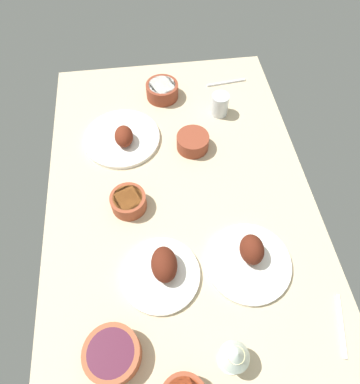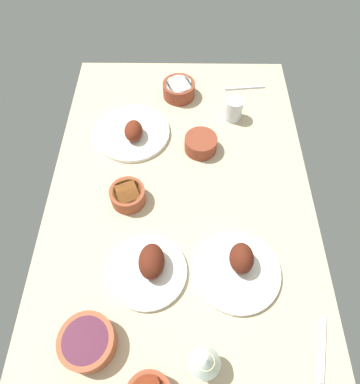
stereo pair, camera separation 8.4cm
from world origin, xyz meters
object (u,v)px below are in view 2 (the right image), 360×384
(plate_center_main, at_px, (239,267))
(wine_glass, at_px, (206,362))
(plate_near_viewer, at_px, (132,132))
(bowl_soup, at_px, (128,195))
(spoon_loose, at_px, (323,348))
(bowl_cream, at_px, (179,89))
(water_tumbler, at_px, (234,109))
(fork_loose, at_px, (245,88))
(plate_far_side, at_px, (149,267))
(bowl_onions, at_px, (88,342))
(bowl_pasta, at_px, (201,143))

(plate_center_main, bearing_deg, wine_glass, -23.04)
(plate_near_viewer, height_order, wine_glass, wine_glass)
(bowl_soup, relative_size, spoon_loose, 0.70)
(wine_glass, bearing_deg, bowl_cream, -175.72)
(bowl_soup, xyz_separation_m, bowl_cream, (-0.51, 0.16, 0.00))
(bowl_cream, xyz_separation_m, wine_glass, (1.01, 0.08, 0.07))
(plate_near_viewer, bearing_deg, water_tumbler, 104.02)
(fork_loose, bearing_deg, plate_far_side, 59.99)
(bowl_onions, distance_m, spoon_loose, 0.62)
(bowl_cream, xyz_separation_m, water_tumbler, (0.12, 0.21, 0.01))
(bowl_pasta, distance_m, bowl_cream, 0.30)
(bowl_pasta, bearing_deg, bowl_onions, -24.59)
(bowl_soup, relative_size, bowl_onions, 0.80)
(spoon_loose, bearing_deg, plate_far_side, 80.76)
(plate_far_side, distance_m, bowl_soup, 0.26)
(plate_near_viewer, height_order, bowl_pasta, plate_near_viewer)
(bowl_cream, bearing_deg, bowl_soup, -17.65)
(bowl_cream, relative_size, spoon_loose, 0.79)
(plate_far_side, xyz_separation_m, spoon_loose, (0.21, 0.47, -0.02))
(plate_near_viewer, distance_m, wine_glass, 0.83)
(plate_far_side, height_order, fork_loose, plate_far_side)
(wine_glass, bearing_deg, bowl_pasta, 179.36)
(bowl_pasta, distance_m, water_tumbler, 0.21)
(bowl_cream, bearing_deg, plate_near_viewer, -38.07)
(plate_center_main, relative_size, water_tumbler, 2.87)
(fork_loose, distance_m, spoon_loose, 1.02)
(bowl_soup, xyz_separation_m, spoon_loose, (0.45, 0.56, -0.03))
(plate_center_main, distance_m, plate_far_side, 0.26)
(bowl_cream, bearing_deg, plate_center_main, 13.84)
(plate_near_viewer, height_order, fork_loose, plate_near_viewer)
(bowl_onions, distance_m, wine_glass, 0.31)
(bowl_pasta, xyz_separation_m, spoon_loose, (0.68, 0.31, -0.03))
(wine_glass, bearing_deg, bowl_soup, -154.41)
(bowl_onions, distance_m, bowl_pasta, 0.74)
(bowl_pasta, xyz_separation_m, water_tumbler, (-0.16, 0.13, 0.01))
(plate_near_viewer, bearing_deg, bowl_pasta, 75.88)
(plate_near_viewer, bearing_deg, fork_loose, 120.49)
(bowl_soup, height_order, bowl_cream, bowl_cream)
(plate_far_side, distance_m, bowl_onions, 0.25)
(fork_loose, bearing_deg, bowl_pasta, 53.41)
(plate_near_viewer, xyz_separation_m, spoon_loose, (0.74, 0.57, -0.01))
(bowl_cream, height_order, spoon_loose, bowl_cream)
(bowl_soup, bearing_deg, spoon_loose, 50.85)
(bowl_onions, relative_size, wine_glass, 1.04)
(plate_center_main, xyz_separation_m, bowl_soup, (-0.24, -0.35, 0.01))
(plate_far_side, xyz_separation_m, bowl_pasta, (-0.47, 0.16, 0.00))
(wine_glass, height_order, water_tumbler, wine_glass)
(bowl_onions, bearing_deg, wine_glass, 80.65)
(plate_near_viewer, xyz_separation_m, wine_glass, (0.79, 0.25, 0.08))
(bowl_pasta, relative_size, water_tumbler, 1.34)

